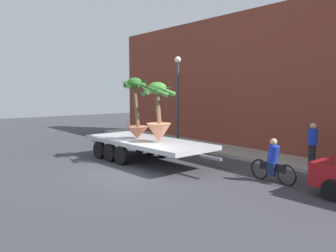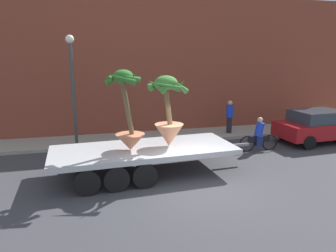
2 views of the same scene
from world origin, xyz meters
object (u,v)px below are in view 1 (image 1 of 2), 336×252
at_px(cyclist, 273,163).
at_px(flatbed_trailer, 143,144).
at_px(potted_palm_middle, 158,115).
at_px(pedestrian_near_gate, 312,144).
at_px(potted_palm_rear, 136,112).
at_px(street_lamp, 178,88).

bearing_deg(cyclist, flatbed_trailer, -164.87).
relative_size(flatbed_trailer, potted_palm_middle, 2.99).
relative_size(cyclist, pedestrian_near_gate, 1.08).
distance_m(potted_palm_rear, street_lamp, 4.52).
height_order(potted_palm_rear, potted_palm_middle, potted_palm_rear).
relative_size(potted_palm_middle, cyclist, 1.35).
height_order(potted_palm_rear, street_lamp, street_lamp).
distance_m(flatbed_trailer, cyclist, 5.83).
bearing_deg(cyclist, potted_palm_middle, -161.35).
height_order(pedestrian_near_gate, street_lamp, street_lamp).
relative_size(flatbed_trailer, pedestrian_near_gate, 4.35).
height_order(flatbed_trailer, pedestrian_near_gate, pedestrian_near_gate).
bearing_deg(potted_palm_middle, street_lamp, 130.92).
xyz_separation_m(potted_palm_middle, street_lamp, (-3.31, 3.82, 1.10)).
distance_m(potted_palm_rear, potted_palm_middle, 1.44).
relative_size(cyclist, street_lamp, 0.38).
bearing_deg(pedestrian_near_gate, cyclist, -87.46).
xyz_separation_m(cyclist, pedestrian_near_gate, (-0.12, 2.77, 0.37)).
xyz_separation_m(potted_palm_rear, cyclist, (5.95, 1.67, -1.49)).
bearing_deg(potted_palm_rear, flatbed_trailer, 25.70).
distance_m(potted_palm_rear, pedestrian_near_gate, 7.41).
distance_m(potted_palm_rear, cyclist, 6.35).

